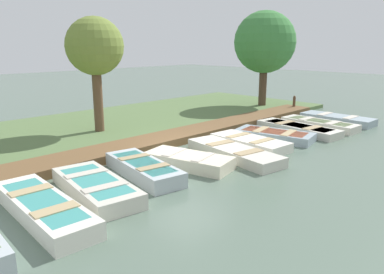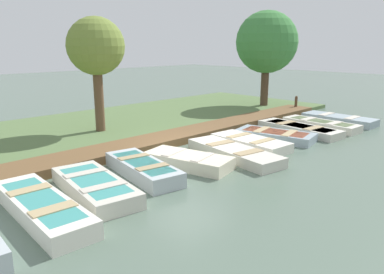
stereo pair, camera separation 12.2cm
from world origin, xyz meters
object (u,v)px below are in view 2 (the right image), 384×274
object	(u,v)px
rowboat_7	(250,143)
rowboat_11	(339,119)
rowboat_5	(188,160)
rowboat_8	(275,135)
rowboat_10	(321,124)
mooring_post_far	(296,104)
rowboat_4	(143,168)
rowboat_6	(234,152)
park_tree_center	(267,43)
park_tree_left	(96,48)
rowboat_2	(42,207)
rowboat_3	(95,187)
rowboat_9	(299,129)

from	to	relation	value
rowboat_7	rowboat_11	xyz separation A→B (m)	(0.32, 6.40, -0.00)
rowboat_5	rowboat_8	world-z (taller)	rowboat_5
rowboat_7	rowboat_8	world-z (taller)	rowboat_7
rowboat_10	mooring_post_far	size ratio (longest dim) A/B	3.83
rowboat_4	rowboat_5	size ratio (longest dim) A/B	1.08
rowboat_6	park_tree_center	xyz separation A→B (m)	(-4.87, 8.64, 3.47)
rowboat_7	rowboat_8	distance (m)	1.61
rowboat_4	rowboat_10	world-z (taller)	rowboat_4
rowboat_5	rowboat_10	world-z (taller)	rowboat_5
rowboat_4	park_tree_left	distance (m)	6.26
rowboat_7	park_tree_center	size ratio (longest dim) A/B	0.55
park_tree_center	rowboat_4	bearing A→B (deg)	-70.39
rowboat_10	rowboat_2	bearing A→B (deg)	-87.17
rowboat_3	rowboat_4	bearing A→B (deg)	106.54
rowboat_3	mooring_post_far	distance (m)	13.99
mooring_post_far	rowboat_3	bearing A→B (deg)	-79.38
rowboat_6	rowboat_5	bearing A→B (deg)	-93.45
rowboat_4	rowboat_9	size ratio (longest dim) A/B	0.84
rowboat_2	mooring_post_far	size ratio (longest dim) A/B	4.15
rowboat_8	mooring_post_far	world-z (taller)	mooring_post_far
rowboat_8	mooring_post_far	xyz separation A→B (m)	(-2.62, 5.97, 0.27)
rowboat_9	rowboat_11	bearing A→B (deg)	90.46
rowboat_8	rowboat_10	bearing A→B (deg)	72.63
rowboat_3	rowboat_9	world-z (taller)	rowboat_3
rowboat_2	rowboat_3	size ratio (longest dim) A/B	1.13
rowboat_4	rowboat_8	world-z (taller)	rowboat_4
rowboat_4	rowboat_10	distance (m)	9.30
rowboat_4	mooring_post_far	distance (m)	12.33
rowboat_3	rowboat_10	distance (m)	10.93
rowboat_9	park_tree_left	world-z (taller)	park_tree_left
rowboat_8	rowboat_11	world-z (taller)	rowboat_11
rowboat_8	park_tree_center	bearing A→B (deg)	115.92
mooring_post_far	rowboat_6	bearing A→B (deg)	-71.42
rowboat_6	rowboat_7	xyz separation A→B (m)	(-0.37, 1.37, 0.00)
rowboat_4	park_tree_left	xyz separation A→B (m)	(-5.07, 1.74, 3.22)
rowboat_9	rowboat_11	distance (m)	3.12
rowboat_4	rowboat_8	size ratio (longest dim) A/B	0.98
rowboat_2	mooring_post_far	xyz separation A→B (m)	(-2.85, 15.18, 0.23)
rowboat_7	park_tree_left	xyz separation A→B (m)	(-5.37, -2.79, 3.25)
rowboat_8	park_tree_left	xyz separation A→B (m)	(-5.35, -4.40, 3.27)
rowboat_6	mooring_post_far	world-z (taller)	mooring_post_far
rowboat_9	rowboat_7	bearing A→B (deg)	-84.94
rowboat_2	rowboat_5	bearing A→B (deg)	95.37
rowboat_2	rowboat_10	distance (m)	12.36
mooring_post_far	park_tree_center	size ratio (longest dim) A/B	0.16
rowboat_8	park_tree_center	distance (m)	8.02
rowboat_4	park_tree_center	distance (m)	13.00
rowboat_7	rowboat_10	bearing A→B (deg)	90.80
rowboat_8	park_tree_left	bearing A→B (deg)	-153.03
rowboat_11	park_tree_left	world-z (taller)	park_tree_left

